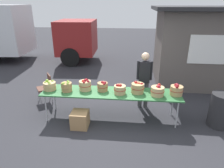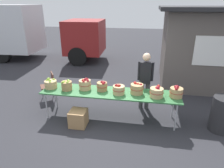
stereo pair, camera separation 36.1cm
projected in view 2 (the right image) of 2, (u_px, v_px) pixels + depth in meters
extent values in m
plane|color=#2D2D33|center=(110.00, 117.00, 5.38)|extent=(40.00, 40.00, 0.00)
cube|color=#2D6B38|center=(110.00, 93.00, 5.11)|extent=(3.50, 0.76, 0.03)
cylinder|color=#B2B2B7|center=(47.00, 106.00, 5.24)|extent=(0.04, 0.04, 0.72)
cylinder|color=#B2B2B7|center=(176.00, 117.00, 4.71)|extent=(0.04, 0.04, 0.72)
cylinder|color=#B2B2B7|center=(56.00, 96.00, 5.78)|extent=(0.04, 0.04, 0.72)
cylinder|color=#B2B2B7|center=(173.00, 105.00, 5.26)|extent=(0.04, 0.04, 0.72)
cylinder|color=tan|center=(51.00, 84.00, 5.32)|extent=(0.32, 0.32, 0.20)
torus|color=tan|center=(51.00, 84.00, 5.32)|extent=(0.34, 0.34, 0.01)
sphere|color=#8CB738|center=(49.00, 79.00, 5.36)|extent=(0.07, 0.07, 0.07)
sphere|color=#8CB738|center=(47.00, 81.00, 5.29)|extent=(0.07, 0.07, 0.07)
sphere|color=#7AA833|center=(50.00, 81.00, 5.27)|extent=(0.08, 0.08, 0.08)
sphere|color=#9EC647|center=(50.00, 82.00, 5.18)|extent=(0.06, 0.06, 0.06)
sphere|color=#7AA833|center=(48.00, 79.00, 5.34)|extent=(0.07, 0.07, 0.07)
sphere|color=#8CB738|center=(54.00, 80.00, 5.37)|extent=(0.07, 0.07, 0.07)
cylinder|color=#A87F51|center=(67.00, 86.00, 5.19)|extent=(0.27, 0.27, 0.23)
torus|color=#A87F51|center=(67.00, 85.00, 5.19)|extent=(0.29, 0.29, 0.01)
sphere|color=#8CB738|center=(63.00, 83.00, 5.09)|extent=(0.08, 0.08, 0.08)
sphere|color=#7AA833|center=(67.00, 83.00, 5.07)|extent=(0.07, 0.07, 0.07)
sphere|color=#9EC647|center=(64.00, 82.00, 5.15)|extent=(0.08, 0.08, 0.08)
sphere|color=#7AA833|center=(68.00, 80.00, 5.22)|extent=(0.07, 0.07, 0.07)
sphere|color=#9EC647|center=(69.00, 82.00, 5.18)|extent=(0.07, 0.07, 0.07)
cylinder|color=tan|center=(85.00, 85.00, 5.23)|extent=(0.30, 0.30, 0.25)
torus|color=maroon|center=(85.00, 84.00, 5.22)|extent=(0.32, 0.32, 0.01)
sphere|color=#B22319|center=(85.00, 81.00, 5.18)|extent=(0.07, 0.07, 0.07)
sphere|color=maroon|center=(87.00, 80.00, 5.26)|extent=(0.08, 0.08, 0.08)
sphere|color=maroon|center=(86.00, 79.00, 5.23)|extent=(0.07, 0.07, 0.07)
sphere|color=#B22319|center=(83.00, 80.00, 5.16)|extent=(0.08, 0.08, 0.08)
sphere|color=maroon|center=(88.00, 81.00, 5.11)|extent=(0.07, 0.07, 0.07)
sphere|color=maroon|center=(84.00, 82.00, 5.07)|extent=(0.06, 0.06, 0.06)
sphere|color=maroon|center=(85.00, 80.00, 5.17)|extent=(0.07, 0.07, 0.07)
cylinder|color=#A87F51|center=(102.00, 86.00, 5.16)|extent=(0.26, 0.26, 0.22)
torus|color=maroon|center=(102.00, 86.00, 5.15)|extent=(0.28, 0.28, 0.01)
sphere|color=maroon|center=(104.00, 82.00, 5.07)|extent=(0.06, 0.06, 0.06)
sphere|color=maroon|center=(103.00, 84.00, 5.03)|extent=(0.07, 0.07, 0.07)
sphere|color=maroon|center=(102.00, 82.00, 5.12)|extent=(0.07, 0.07, 0.07)
sphere|color=maroon|center=(103.00, 82.00, 5.11)|extent=(0.07, 0.07, 0.07)
sphere|color=#B22319|center=(103.00, 82.00, 5.14)|extent=(0.07, 0.07, 0.07)
sphere|color=maroon|center=(102.00, 83.00, 5.12)|extent=(0.07, 0.07, 0.07)
cylinder|color=tan|center=(119.00, 90.00, 4.97)|extent=(0.29, 0.29, 0.21)
torus|color=maroon|center=(119.00, 89.00, 4.96)|extent=(0.31, 0.31, 0.01)
sphere|color=maroon|center=(116.00, 86.00, 4.94)|extent=(0.06, 0.06, 0.06)
sphere|color=#B22319|center=(119.00, 86.00, 4.89)|extent=(0.07, 0.07, 0.07)
sphere|color=maroon|center=(119.00, 86.00, 4.92)|extent=(0.07, 0.07, 0.07)
sphere|color=maroon|center=(116.00, 86.00, 4.92)|extent=(0.07, 0.07, 0.07)
sphere|color=#B22319|center=(118.00, 86.00, 4.90)|extent=(0.07, 0.07, 0.07)
sphere|color=#B22319|center=(118.00, 85.00, 4.96)|extent=(0.07, 0.07, 0.07)
cylinder|color=tan|center=(137.00, 89.00, 4.98)|extent=(0.31, 0.31, 0.24)
torus|color=maroon|center=(137.00, 88.00, 4.98)|extent=(0.33, 0.33, 0.01)
sphere|color=#B22319|center=(138.00, 84.00, 4.95)|extent=(0.07, 0.07, 0.07)
sphere|color=#B22319|center=(135.00, 83.00, 4.97)|extent=(0.07, 0.07, 0.07)
sphere|color=maroon|center=(135.00, 83.00, 5.01)|extent=(0.07, 0.07, 0.07)
sphere|color=maroon|center=(141.00, 85.00, 4.92)|extent=(0.08, 0.08, 0.08)
cylinder|color=tan|center=(157.00, 93.00, 4.81)|extent=(0.32, 0.32, 0.22)
torus|color=maroon|center=(157.00, 92.00, 4.80)|extent=(0.34, 0.34, 0.01)
sphere|color=#B22319|center=(158.00, 87.00, 4.87)|extent=(0.08, 0.08, 0.08)
sphere|color=maroon|center=(158.00, 89.00, 4.77)|extent=(0.08, 0.08, 0.08)
sphere|color=maroon|center=(157.00, 88.00, 4.77)|extent=(0.07, 0.07, 0.07)
sphere|color=maroon|center=(157.00, 88.00, 4.78)|extent=(0.08, 0.08, 0.08)
sphere|color=maroon|center=(158.00, 88.00, 4.74)|extent=(0.08, 0.08, 0.08)
sphere|color=#B22319|center=(159.00, 86.00, 4.86)|extent=(0.08, 0.08, 0.08)
sphere|color=#B22319|center=(157.00, 88.00, 4.76)|extent=(0.08, 0.08, 0.08)
cylinder|color=tan|center=(176.00, 92.00, 4.80)|extent=(0.30, 0.30, 0.23)
torus|color=maroon|center=(176.00, 92.00, 4.80)|extent=(0.32, 0.32, 0.01)
sphere|color=maroon|center=(176.00, 88.00, 4.75)|extent=(0.07, 0.07, 0.07)
sphere|color=#B22319|center=(177.00, 87.00, 4.75)|extent=(0.06, 0.06, 0.06)
sphere|color=maroon|center=(178.00, 87.00, 4.82)|extent=(0.07, 0.07, 0.07)
sphere|color=maroon|center=(177.00, 88.00, 4.74)|extent=(0.08, 0.08, 0.08)
sphere|color=maroon|center=(177.00, 86.00, 4.82)|extent=(0.07, 0.07, 0.07)
sphere|color=maroon|center=(176.00, 87.00, 4.79)|extent=(0.08, 0.08, 0.08)
sphere|color=maroon|center=(176.00, 89.00, 4.65)|extent=(0.07, 0.07, 0.07)
cylinder|color=#3F3F3F|center=(147.00, 96.00, 5.72)|extent=(0.12, 0.12, 0.80)
cylinder|color=#3F3F3F|center=(141.00, 95.00, 5.75)|extent=(0.12, 0.12, 0.80)
cube|color=black|center=(146.00, 72.00, 5.47)|extent=(0.31, 0.23, 0.60)
sphere|color=beige|center=(147.00, 57.00, 5.31)|extent=(0.22, 0.22, 0.22)
cylinder|color=black|center=(152.00, 72.00, 5.42)|extent=(0.08, 0.08, 0.53)
cylinder|color=black|center=(139.00, 71.00, 5.49)|extent=(0.08, 0.08, 0.53)
cube|color=maroon|center=(85.00, 36.00, 10.21)|extent=(1.90, 2.18, 1.60)
cube|color=black|center=(101.00, 30.00, 9.99)|extent=(0.12, 1.76, 0.80)
cylinder|color=black|center=(87.00, 48.00, 11.40)|extent=(0.91, 0.32, 0.90)
cylinder|color=black|center=(78.00, 56.00, 9.65)|extent=(0.91, 0.32, 0.90)
cylinder|color=black|center=(22.00, 46.00, 11.86)|extent=(0.91, 0.32, 0.90)
cylinder|color=black|center=(2.00, 54.00, 10.11)|extent=(0.91, 0.32, 0.90)
cube|color=#59514C|center=(206.00, 49.00, 7.18)|extent=(3.04, 2.45, 2.60)
cube|color=#262628|center=(214.00, 8.00, 6.66)|extent=(3.54, 2.95, 0.12)
cube|color=white|center=(218.00, 52.00, 6.00)|extent=(1.40, 0.06, 0.90)
cube|color=brown|center=(47.00, 86.00, 6.24)|extent=(0.56, 0.56, 0.04)
cube|color=brown|center=(53.00, 79.00, 6.23)|extent=(0.25, 0.35, 0.40)
cylinder|color=gray|center=(42.00, 92.00, 6.41)|extent=(0.02, 0.02, 0.42)
cylinder|color=gray|center=(43.00, 96.00, 6.12)|extent=(0.02, 0.02, 0.42)
cylinder|color=gray|center=(53.00, 90.00, 6.54)|extent=(0.02, 0.02, 0.42)
cylinder|color=gray|center=(55.00, 94.00, 6.25)|extent=(0.02, 0.02, 0.42)
cylinder|color=#262628|center=(223.00, 114.00, 4.71)|extent=(0.55, 0.55, 0.85)
cube|color=#A87F51|center=(78.00, 118.00, 4.98)|extent=(0.41, 0.41, 0.41)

